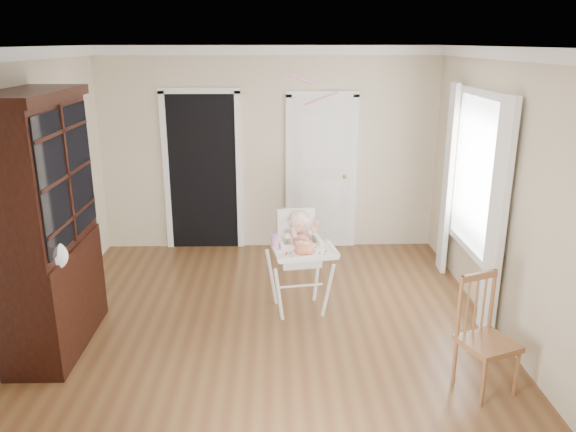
{
  "coord_description": "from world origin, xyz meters",
  "views": [
    {
      "loc": [
        0.06,
        -4.93,
        2.75
      ],
      "look_at": [
        0.2,
        0.41,
        1.08
      ],
      "focal_mm": 35.0,
      "sensor_mm": 36.0,
      "label": 1
    }
  ],
  "objects_px": {
    "sippy_cup": "(275,242)",
    "dining_chair": "(485,339)",
    "high_chair": "(299,250)",
    "cake": "(304,247)",
    "china_cabinet": "(44,225)"
  },
  "relations": [
    {
      "from": "high_chair",
      "to": "cake",
      "type": "xyz_separation_m",
      "value": [
        0.04,
        -0.27,
        0.14
      ]
    },
    {
      "from": "china_cabinet",
      "to": "dining_chair",
      "type": "bearing_deg",
      "value": -12.05
    },
    {
      "from": "high_chair",
      "to": "sippy_cup",
      "type": "xyz_separation_m",
      "value": [
        -0.25,
        -0.19,
        0.17
      ]
    },
    {
      "from": "cake",
      "to": "china_cabinet",
      "type": "distance_m",
      "value": 2.4
    },
    {
      "from": "cake",
      "to": "china_cabinet",
      "type": "relative_size",
      "value": 0.09
    },
    {
      "from": "sippy_cup",
      "to": "dining_chair",
      "type": "xyz_separation_m",
      "value": [
        1.7,
        -1.26,
        -0.39
      ]
    },
    {
      "from": "cake",
      "to": "sippy_cup",
      "type": "bearing_deg",
      "value": 163.47
    },
    {
      "from": "dining_chair",
      "to": "high_chair",
      "type": "bearing_deg",
      "value": 113.03
    },
    {
      "from": "sippy_cup",
      "to": "china_cabinet",
      "type": "height_order",
      "value": "china_cabinet"
    },
    {
      "from": "sippy_cup",
      "to": "dining_chair",
      "type": "relative_size",
      "value": 0.2
    },
    {
      "from": "high_chair",
      "to": "sippy_cup",
      "type": "bearing_deg",
      "value": -152.61
    },
    {
      "from": "cake",
      "to": "sippy_cup",
      "type": "height_order",
      "value": "sippy_cup"
    },
    {
      "from": "china_cabinet",
      "to": "cake",
      "type": "bearing_deg",
      "value": 9.07
    },
    {
      "from": "high_chair",
      "to": "sippy_cup",
      "type": "height_order",
      "value": "high_chair"
    },
    {
      "from": "cake",
      "to": "high_chair",
      "type": "bearing_deg",
      "value": 97.9
    }
  ]
}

